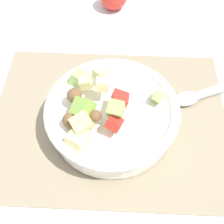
% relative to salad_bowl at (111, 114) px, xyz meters
% --- Properties ---
extents(ground_plane, '(2.40, 2.40, 0.00)m').
position_rel_salad_bowl_xyz_m(ground_plane, '(-0.00, 0.02, -0.04)').
color(ground_plane, silver).
extents(placemat, '(0.47, 0.37, 0.01)m').
position_rel_salad_bowl_xyz_m(placemat, '(-0.00, 0.02, -0.04)').
color(placemat, gray).
rests_on(placemat, ground_plane).
extents(salad_bowl, '(0.25, 0.25, 0.11)m').
position_rel_salad_bowl_xyz_m(salad_bowl, '(0.00, 0.00, 0.00)').
color(salad_bowl, white).
rests_on(salad_bowl, placemat).
extents(serving_spoon, '(0.21, 0.11, 0.01)m').
position_rel_salad_bowl_xyz_m(serving_spoon, '(0.19, 0.09, -0.03)').
color(serving_spoon, '#B7B7BC').
rests_on(serving_spoon, placemat).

